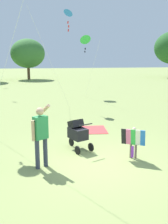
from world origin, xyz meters
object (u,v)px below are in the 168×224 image
at_px(person_adult_flyer, 40,132).
at_px(child_with_butterfly_kite, 134,140).
at_px(kite_orange_delta, 68,15).
at_px(stroller, 77,132).
at_px(kite_green_novelty, 85,40).
at_px(picnic_blanket, 93,130).

bearing_deg(person_adult_flyer, child_with_butterfly_kite, 4.13).
relative_size(person_adult_flyer, kite_orange_delta, 0.32).
relative_size(stroller, kite_green_novelty, 0.24).
height_order(person_adult_flyer, kite_green_novelty, kite_green_novelty).
bearing_deg(person_adult_flyer, kite_orange_delta, 79.08).
relative_size(child_with_butterfly_kite, person_adult_flyer, 0.54).
height_order(person_adult_flyer, stroller, person_adult_flyer).
height_order(person_adult_flyer, kite_orange_delta, kite_orange_delta).
height_order(child_with_butterfly_kite, kite_green_novelty, kite_green_novelty).
bearing_deg(child_with_butterfly_kite, kite_green_novelty, 87.18).
distance_m(stroller, kite_orange_delta, 8.70).
height_order(stroller, kite_green_novelty, kite_green_novelty).
bearing_deg(kite_green_novelty, stroller, -100.77).
distance_m(kite_orange_delta, picnic_blanket, 7.40).
bearing_deg(child_with_butterfly_kite, picnic_blanket, 100.63).
relative_size(stroller, kite_orange_delta, 0.20).
distance_m(stroller, picnic_blanket, 2.45).
height_order(stroller, picnic_blanket, stroller).
bearing_deg(child_with_butterfly_kite, stroller, 145.85).
bearing_deg(child_with_butterfly_kite, kite_orange_delta, 97.51).
distance_m(kite_orange_delta, kite_green_novelty, 4.62).
bearing_deg(kite_green_novelty, person_adult_flyer, -104.85).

